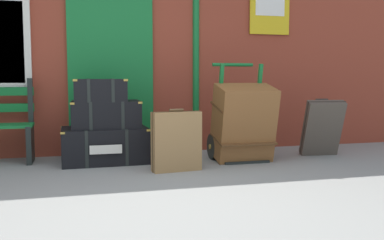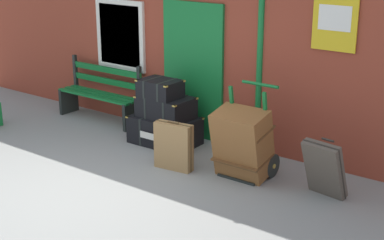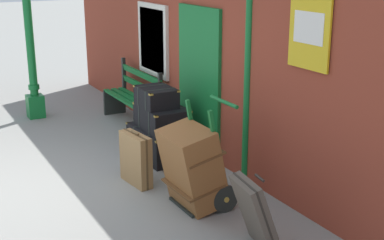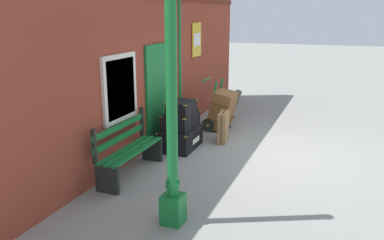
# 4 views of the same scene
# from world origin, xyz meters

# --- Properties ---
(ground_plane) EXTENTS (60.00, 60.00, 0.00)m
(ground_plane) POSITION_xyz_m (0.00, 0.00, 0.00)
(ground_plane) COLOR gray
(brick_facade) EXTENTS (10.40, 0.35, 3.20)m
(brick_facade) POSITION_xyz_m (-0.01, 2.60, 1.60)
(brick_facade) COLOR brown
(brick_facade) RESTS_ON ground
(platform_bench) EXTENTS (1.60, 0.43, 1.01)m
(platform_bench) POSITION_xyz_m (-1.88, 2.16, 0.44)
(platform_bench) COLOR #146B2D
(platform_bench) RESTS_ON ground
(steamer_trunk_base) EXTENTS (1.02, 0.69, 0.43)m
(steamer_trunk_base) POSITION_xyz_m (-0.26, 1.89, 0.21)
(steamer_trunk_base) COLOR black
(steamer_trunk_base) RESTS_ON ground
(steamer_trunk_middle) EXTENTS (0.83, 0.57, 0.33)m
(steamer_trunk_middle) POSITION_xyz_m (-0.24, 1.89, 0.58)
(steamer_trunk_middle) COLOR black
(steamer_trunk_middle) RESTS_ON steamer_trunk_base
(steamer_trunk_top) EXTENTS (0.62, 0.46, 0.27)m
(steamer_trunk_top) POSITION_xyz_m (-0.30, 1.84, 0.87)
(steamer_trunk_top) COLOR black
(steamer_trunk_top) RESTS_ON steamer_trunk_middle
(porters_trolley) EXTENTS (0.71, 0.58, 1.20)m
(porters_trolley) POSITION_xyz_m (1.37, 1.67, 0.27)
(porters_trolley) COLOR black
(porters_trolley) RESTS_ON ground
(large_brown_trunk) EXTENTS (0.70, 0.61, 0.95)m
(large_brown_trunk) POSITION_xyz_m (1.37, 1.50, 0.48)
(large_brown_trunk) COLOR brown
(large_brown_trunk) RESTS_ON ground
(suitcase_olive) EXTENTS (0.53, 0.44, 0.75)m
(suitcase_olive) POSITION_xyz_m (2.48, 1.57, 0.37)
(suitcase_olive) COLOR #51473D
(suitcase_olive) RESTS_ON ground
(suitcase_beige) EXTENTS (0.55, 0.23, 0.69)m
(suitcase_beige) POSITION_xyz_m (0.47, 1.19, 0.32)
(suitcase_beige) COLOR olive
(suitcase_beige) RESTS_ON ground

